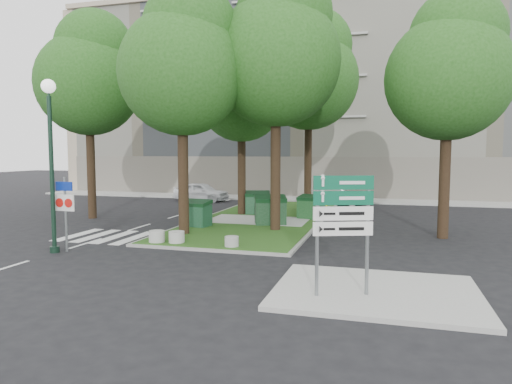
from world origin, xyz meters
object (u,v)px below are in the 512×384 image
(bollard_left, at_px, (157,236))
(litter_bin, at_px, (324,204))
(tree_street_left, at_px, (90,74))
(tree_street_right, at_px, (451,66))
(car_white, at_px, (201,192))
(dumpster_a, at_px, (196,213))
(car_silver, at_px, (336,196))
(tree_median_near_right, at_px, (278,49))
(tree_median_far, at_px, (311,71))
(dumpster_c, at_px, (270,210))
(street_lamp, at_px, (51,145))
(dumpster_b, at_px, (257,203))
(bollard_right, at_px, (232,241))
(tree_median_near_left, at_px, (184,60))
(tree_median_mid, at_px, (243,89))
(traffic_sign_pole, at_px, (65,204))
(bollard_mid, at_px, (177,237))
(directional_sign, at_px, (343,216))
(dumpster_d, at_px, (311,207))

(bollard_left, xyz_separation_m, litter_bin, (4.91, 11.17, 0.15))
(tree_street_left, relative_size, tree_street_right, 1.09)
(tree_street_left, height_order, car_white, tree_street_left)
(dumpster_a, bearing_deg, car_silver, 73.92)
(litter_bin, height_order, car_white, car_white)
(tree_median_near_right, bearing_deg, tree_median_far, 88.47)
(dumpster_c, bearing_deg, street_lamp, -148.08)
(tree_median_near_right, xyz_separation_m, dumpster_c, (-0.68, 1.38, -7.20))
(tree_median_near_right, height_order, street_lamp, tree_median_near_right)
(dumpster_b, distance_m, street_lamp, 12.26)
(tree_street_right, distance_m, bollard_right, 11.21)
(tree_median_near_left, xyz_separation_m, tree_median_near_right, (3.50, 2.00, 0.67))
(tree_median_mid, relative_size, tree_median_far, 0.84)
(bollard_right, bearing_deg, car_silver, 81.82)
(street_lamp, height_order, traffic_sign_pole, street_lamp)
(bollard_mid, bearing_deg, tree_street_left, 143.92)
(bollard_left, bearing_deg, tree_median_near_right, 46.93)
(bollard_mid, height_order, traffic_sign_pole, traffic_sign_pole)
(tree_median_far, xyz_separation_m, street_lamp, (-6.85, -13.74, -4.52))
(tree_median_mid, relative_size, directional_sign, 3.47)
(dumpster_c, height_order, car_white, dumpster_c)
(dumpster_c, height_order, street_lamp, street_lamp)
(tree_median_near_right, bearing_deg, tree_street_right, 4.09)
(tree_street_right, bearing_deg, tree_median_far, 134.17)
(tree_street_right, xyz_separation_m, car_silver, (-5.59, 10.60, -6.35))
(tree_median_near_left, height_order, litter_bin, tree_median_near_left)
(dumpster_c, distance_m, car_white, 12.19)
(tree_median_far, height_order, dumpster_b, tree_median_far)
(directional_sign, bearing_deg, traffic_sign_pole, 145.07)
(dumpster_b, bearing_deg, tree_median_near_left, -114.96)
(tree_median_far, distance_m, tree_street_right, 9.85)
(bollard_mid, distance_m, litter_bin, 11.81)
(tree_median_mid, relative_size, tree_street_right, 0.99)
(dumpster_d, relative_size, bollard_right, 2.88)
(tree_median_near_right, relative_size, street_lamp, 1.89)
(dumpster_c, bearing_deg, dumpster_d, 36.30)
(tree_street_left, xyz_separation_m, dumpster_a, (6.62, -1.62, -6.94))
(litter_bin, xyz_separation_m, car_white, (-9.35, 3.83, 0.20))
(tree_street_left, xyz_separation_m, car_silver, (11.91, 9.60, -7.02))
(bollard_mid, height_order, litter_bin, litter_bin)
(tree_median_far, bearing_deg, dumpster_a, -118.15)
(tree_median_near_right, bearing_deg, directional_sign, -67.42)
(tree_median_mid, bearing_deg, tree_median_near_left, -94.40)
(dumpster_d, bearing_deg, traffic_sign_pole, -114.93)
(tree_median_near_left, distance_m, dumpster_b, 9.55)
(tree_median_near_right, height_order, tree_median_far, tree_median_far)
(dumpster_d, relative_size, traffic_sign_pole, 0.55)
(litter_bin, height_order, traffic_sign_pole, traffic_sign_pole)
(litter_bin, bearing_deg, street_lamp, -120.18)
(traffic_sign_pole, bearing_deg, tree_median_mid, 74.54)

